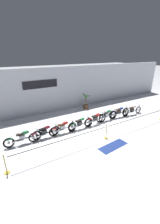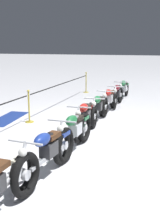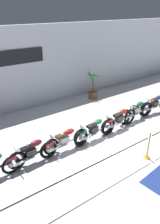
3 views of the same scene
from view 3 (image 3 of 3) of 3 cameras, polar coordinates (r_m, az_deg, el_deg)
ground_plane at (r=9.24m, az=9.43°, el=-7.04°), size 120.00×120.00×0.00m
back_wall at (r=12.22m, az=-7.25°, el=12.16°), size 28.00×0.29×4.20m
motorcycle_maroon_1 at (r=7.79m, az=-12.34°, el=-10.19°), size 2.22×0.62×0.91m
motorcycle_red_2 at (r=8.24m, az=-3.83°, el=-7.39°), size 2.15×0.62×0.92m
motorcycle_green_3 at (r=8.90m, az=3.84°, el=-4.68°), size 2.12×0.62×0.91m
motorcycle_red_4 at (r=9.77m, az=10.36°, el=-1.88°), size 2.20×0.62×0.96m
motorcycle_green_5 at (r=10.74m, az=14.59°, el=0.25°), size 2.23×0.62×0.95m
motorcycle_blue_6 at (r=11.75m, az=19.10°, el=1.92°), size 2.25×0.62×0.96m
potted_palm_left_of_row at (r=12.89m, az=3.45°, el=6.88°), size 0.92×1.20×1.68m
stanchion_far_left at (r=7.09m, az=10.17°, el=-11.08°), size 12.19×0.28×1.05m
stanchion_mid_left at (r=8.29m, az=17.31°, el=-9.28°), size 0.28×0.28×1.05m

